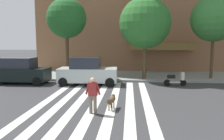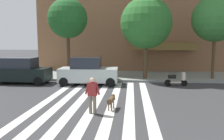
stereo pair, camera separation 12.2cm
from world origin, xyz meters
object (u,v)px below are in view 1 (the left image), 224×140
parked_scooter (175,80)px  street_tree_nearest (67,19)px  parked_car_near_curb (19,71)px  street_tree_middle (145,23)px  dog_on_leash (112,100)px  pedestrian_dog_walker (93,93)px  parked_car_behind_first (87,72)px  street_tree_further (214,19)px

parked_scooter → street_tree_nearest: (-8.76, 3.01, 4.70)m
parked_car_near_curb → street_tree_nearest: 5.92m
street_tree_nearest → street_tree_middle: size_ratio=1.01×
dog_on_leash → pedestrian_dog_walker: bearing=-135.3°
street_tree_middle → dog_on_leash: bearing=-103.5°
parked_scooter → dog_on_leash: 7.38m
parked_car_near_curb → street_tree_nearest: (3.01, 2.86, 4.21)m
parked_car_near_curb → pedestrian_dog_walker: 9.79m
pedestrian_dog_walker → street_tree_middle: bearing=73.1°
parked_car_behind_first → street_tree_further: size_ratio=0.64×
parked_car_behind_first → street_tree_further: bearing=15.7°
pedestrian_dog_walker → street_tree_nearest: bearing=111.2°
street_tree_middle → pedestrian_dog_walker: size_ratio=4.09×
parked_car_behind_first → pedestrian_dog_walker: bearing=-77.6°
parked_scooter → pedestrian_dog_walker: (-4.94, -6.86, 0.45)m
parked_car_behind_first → dog_on_leash: size_ratio=4.02×
parked_car_behind_first → parked_scooter: (6.47, -0.14, -0.49)m
street_tree_further → pedestrian_dog_walker: street_tree_further is taller
parked_scooter → street_tree_middle: 5.37m
parked_scooter → street_tree_nearest: bearing=161.1°
street_tree_nearest → dog_on_leash: (4.60, -9.10, -4.74)m
parked_scooter → pedestrian_dog_walker: pedestrian_dog_walker is taller
parked_car_behind_first → dog_on_leash: 6.67m
parked_scooter → dog_on_leash: size_ratio=1.49×
parked_scooter → street_tree_nearest: size_ratio=0.24×
parked_car_near_curb → dog_on_leash: parked_car_near_curb is taller
parked_car_behind_first → parked_scooter: parked_car_behind_first is taller
street_tree_further → pedestrian_dog_walker: size_ratio=4.16×
parked_car_near_curb → street_tree_further: bearing=10.4°
parked_car_near_curb → street_tree_nearest: size_ratio=0.65×
parked_scooter → street_tree_further: street_tree_further is taller
parked_car_near_curb → dog_on_leash: (7.62, -6.24, -0.53)m
parked_car_behind_first → parked_scooter: size_ratio=2.69×
street_tree_middle → street_tree_further: size_ratio=0.98×
parked_car_near_curb → parked_car_behind_first: size_ratio=1.00×
street_tree_middle → parked_car_behind_first: bearing=-151.2°
street_tree_nearest → pedestrian_dog_walker: 11.41m
street_tree_nearest → street_tree_further: (12.30, -0.05, -0.11)m
pedestrian_dog_walker → dog_on_leash: size_ratio=1.50×
street_tree_further → parked_car_near_curb: bearing=-169.6°
parked_car_near_curb → street_tree_further: (15.31, 2.82, 4.10)m
parked_scooter → street_tree_nearest: 10.39m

